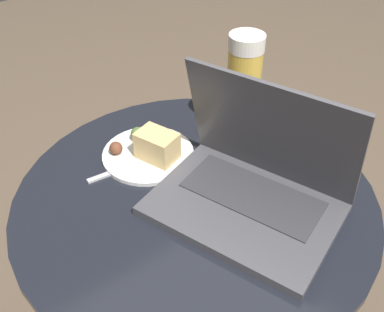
% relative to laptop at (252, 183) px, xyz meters
% --- Properties ---
extents(table, '(0.73, 0.73, 0.58)m').
position_rel_laptop_xyz_m(table, '(-0.09, -0.07, -0.21)').
color(table, '#515156').
rests_on(table, ground_plane).
extents(laptop, '(0.41, 0.34, 0.25)m').
position_rel_laptop_xyz_m(laptop, '(0.00, 0.00, 0.00)').
color(laptop, '#47474C').
rests_on(laptop, table).
extents(beer_glass, '(0.08, 0.08, 0.26)m').
position_rel_laptop_xyz_m(beer_glass, '(-0.17, 0.13, 0.08)').
color(beer_glass, gold).
rests_on(beer_glass, table).
extents(snack_plate, '(0.20, 0.20, 0.07)m').
position_rel_laptop_xyz_m(snack_plate, '(-0.24, -0.08, -0.03)').
color(snack_plate, silver).
rests_on(snack_plate, table).
extents(fork, '(0.04, 0.19, 0.00)m').
position_rel_laptop_xyz_m(fork, '(-0.24, -0.12, -0.05)').
color(fork, '#B2B2B7').
rests_on(fork, table).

